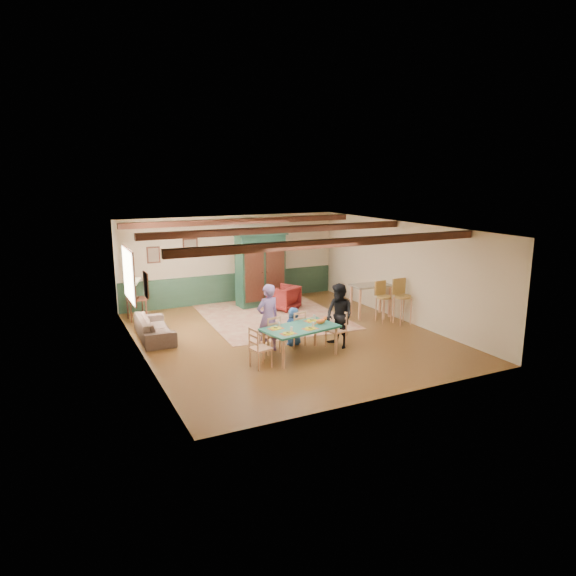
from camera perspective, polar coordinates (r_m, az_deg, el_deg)
name	(u,v)px	position (r m, az deg, el deg)	size (l,w,h in m)	color
floor	(288,336)	(12.81, -0.05, -5.37)	(8.00, 8.00, 0.00)	brown
wall_back	(232,259)	(16.09, -6.28, 3.21)	(7.00, 0.02, 2.70)	beige
wall_left	(140,298)	(11.41, -16.07, -1.06)	(0.02, 8.00, 2.70)	beige
wall_right	(403,271)	(14.31, 12.67, 1.81)	(0.02, 8.00, 2.70)	beige
ceiling	(288,228)	(12.25, -0.05, 6.74)	(7.00, 8.00, 0.02)	silver
wainscot_back	(233,287)	(16.24, -6.18, 0.06)	(6.95, 0.03, 0.90)	#1E3727
ceiling_beam_front	(338,243)	(10.25, 5.58, 5.04)	(6.95, 0.16, 0.16)	black
ceiling_beam_mid	(280,230)	(12.62, -0.85, 6.50)	(6.95, 0.16, 0.16)	black
ceiling_beam_back	(242,221)	(15.00, -5.10, 7.41)	(6.95, 0.16, 0.16)	black
window_left	(128,275)	(13.02, -17.32, 1.40)	(0.06, 1.60, 1.30)	white
picture_left_wall	(146,285)	(10.76, -15.48, 0.34)	(0.04, 0.42, 0.52)	gray
picture_back_a	(190,247)	(15.62, -10.79, 4.45)	(0.45, 0.04, 0.55)	gray
picture_back_b	(153,255)	(15.39, -14.72, 3.57)	(0.38, 0.04, 0.48)	gray
dining_table	(300,342)	(11.30, 1.38, -6.02)	(1.63, 0.91, 0.68)	#216957
dining_chair_far_left	(270,334)	(11.57, -2.03, -5.11)	(0.38, 0.40, 0.86)	tan
dining_chair_far_right	(295,328)	(11.98, 0.84, -4.49)	(0.38, 0.40, 0.86)	tan
dining_chair_end_left	(261,347)	(10.70, -3.06, -6.61)	(0.38, 0.40, 0.86)	tan
dining_chair_end_right	(336,330)	(11.91, 5.35, -4.64)	(0.38, 0.40, 0.86)	tan
person_man	(268,318)	(11.53, -2.25, -3.36)	(0.57, 0.37, 1.56)	#7F62A8
person_woman	(339,316)	(11.88, 5.71, -3.10)	(0.73, 0.57, 1.49)	black
person_child	(294,326)	(12.03, 0.63, -4.29)	(0.44, 0.29, 0.91)	#234A8C
cat	(321,321)	(11.41, 3.65, -3.65)	(0.33, 0.13, 0.16)	orange
place_setting_near_left	(288,331)	(10.72, 0.03, -4.84)	(0.36, 0.27, 0.11)	yellow
place_setting_near_center	(310,326)	(11.07, 2.48, -4.29)	(0.36, 0.27, 0.11)	yellow
place_setting_far_left	(276,326)	(11.08, -1.37, -4.28)	(0.36, 0.27, 0.11)	yellow
place_setting_far_right	(312,319)	(11.65, 2.64, -3.43)	(0.36, 0.27, 0.11)	yellow
area_rug	(272,316)	(14.58, -1.83, -3.12)	(3.62, 4.29, 0.01)	beige
armoire	(260,269)	(15.59, -3.08, 2.14)	(1.60, 0.64, 2.26)	black
armchair	(283,298)	(15.21, -0.51, -1.08)	(0.77, 0.79, 0.72)	#4B0F12
sofa	(154,328)	(12.97, -14.62, -4.29)	(1.87, 0.73, 0.55)	#413128
end_table	(137,309)	(14.74, -16.44, -2.26)	(0.49, 0.49, 0.61)	black
table_lamp	(136,289)	(14.61, -16.58, -0.06)	(0.31, 0.31, 0.55)	beige
counter_table	(370,300)	(14.63, 9.14, -1.37)	(1.10, 0.64, 0.92)	tan
bar_stool_left	(384,302)	(14.16, 10.60, -1.52)	(0.39, 0.43, 1.10)	#AB8542
bar_stool_right	(403,302)	(14.01, 12.62, -1.52)	(0.43, 0.47, 1.22)	#AB8542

